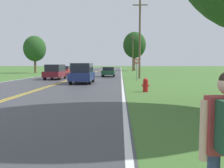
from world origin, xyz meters
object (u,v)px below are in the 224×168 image
Objects in this scene: tree_left_verge at (134,45)px; car_dark_blue_suv_approaching at (82,73)px; fire_hydrant at (145,85)px; car_red_sedan_receding at (65,70)px; car_dark_green_sedan_mid_far at (109,72)px; traffic_sign at (137,64)px; tree_behind_sign at (35,49)px; car_maroon_suv_mid_near at (55,72)px.

car_dark_blue_suv_approaching is (-7.29, -42.25, -5.85)m from tree_left_verge.
fire_hydrant is 27.86m from car_red_sedan_receding.
traffic_sign is at bearing 22.95° from car_dark_green_sedan_mid_far.
traffic_sign is 6.27m from car_dark_blue_suv_approaching.
tree_behind_sign reaches higher than car_dark_blue_suv_approaching.
traffic_sign is at bearing 89.45° from fire_hydrant.
traffic_sign is at bearing -49.03° from tree_behind_sign.
car_maroon_suv_mid_near reaches higher than fire_hydrant.
car_dark_blue_suv_approaching is at bearing -162.67° from car_red_sedan_receding.
tree_behind_sign reaches higher than car_dark_green_sedan_mid_far.
fire_hydrant is 49.32m from tree_left_verge.
car_dark_blue_suv_approaching is 6.88m from car_maroon_suv_mid_near.
traffic_sign is 0.55× the size of car_dark_blue_suv_approaching.
fire_hydrant is at bearing 10.95° from car_dark_green_sedan_mid_far.
traffic_sign is at bearing 121.33° from car_dark_blue_suv_approaching.
car_red_sedan_receding is at bearing 113.86° from fire_hydrant.
car_dark_blue_suv_approaching is at bearing 128.12° from fire_hydrant.
car_dark_green_sedan_mid_far is 0.88× the size of car_red_sedan_receding.
tree_left_verge is at bearing 169.66° from car_dark_blue_suv_approaching.
fire_hydrant is at bearing 37.57° from car_dark_blue_suv_approaching.
tree_behind_sign is at bearing 27.33° from car_maroon_suv_mid_near.
fire_hydrant is at bearing -59.34° from tree_behind_sign.
tree_behind_sign reaches higher than car_red_sedan_receding.
car_maroon_suv_mid_near is (-9.26, 12.14, 0.47)m from fire_hydrant.
car_dark_blue_suv_approaching is at bearing -61.54° from tree_behind_sign.
tree_behind_sign is at bearing 130.97° from traffic_sign.
car_dark_blue_suv_approaching is 1.11× the size of car_dark_green_sedan_mid_far.
car_red_sedan_receding is at bearing -39.15° from tree_behind_sign.
car_red_sedan_receding is (-2.00, 13.34, -0.16)m from car_maroon_suv_mid_near.
car_maroon_suv_mid_near is 0.90× the size of car_red_sedan_receding.
car_dark_green_sedan_mid_far is 10.78m from car_red_sedan_receding.
car_maroon_suv_mid_near reaches higher than car_dark_green_sedan_mid_far.
fire_hydrant is 0.22× the size of car_maroon_suv_mid_near.
tree_behind_sign is 21.89m from car_maroon_suv_mid_near.
tree_left_verge is 2.61× the size of car_dark_green_sedan_mid_far.
tree_behind_sign is at bearing -130.28° from car_dark_green_sedan_mid_far.
car_red_sedan_receding is (7.42, -6.04, -4.07)m from tree_behind_sign.
car_dark_green_sedan_mid_far is (-3.41, 8.30, -1.08)m from traffic_sign.
tree_left_verge is at bearing 87.53° from fire_hydrant.
car_dark_blue_suv_approaching is 0.97× the size of car_red_sedan_receding.
tree_left_verge reaches higher than car_dark_blue_suv_approaching.
tree_left_verge is (2.01, 38.97, 5.02)m from traffic_sign.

